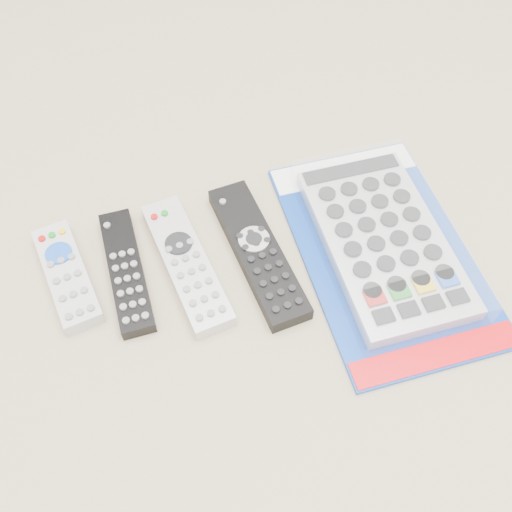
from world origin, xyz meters
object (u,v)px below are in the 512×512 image
object	(u,v)px
remote_slim_black	(126,271)
remote_large_black	(258,252)
remote_small_grey	(67,275)
remote_silver_dvd	(187,263)
jumbo_remote_packaged	(384,240)

from	to	relation	value
remote_slim_black	remote_large_black	bearing A→B (deg)	-7.27
remote_small_grey	remote_slim_black	world-z (taller)	remote_small_grey
remote_small_grey	remote_slim_black	size ratio (longest dim) A/B	0.89
remote_silver_dvd	remote_large_black	distance (m)	0.09
remote_slim_black	jumbo_remote_packaged	size ratio (longest dim) A/B	0.53
remote_small_grey	remote_slim_black	xyz separation A→B (m)	(0.07, -0.01, -0.00)
remote_large_black	jumbo_remote_packaged	size ratio (longest dim) A/B	0.65
remote_small_grey	remote_silver_dvd	distance (m)	0.15
remote_small_grey	remote_silver_dvd	xyz separation A→B (m)	(0.15, -0.02, -0.00)
remote_slim_black	jumbo_remote_packaged	bearing A→B (deg)	-9.90
remote_silver_dvd	jumbo_remote_packaged	world-z (taller)	jumbo_remote_packaged
remote_small_grey	remote_large_black	xyz separation A→B (m)	(0.24, -0.03, 0.00)
remote_slim_black	remote_large_black	distance (m)	0.17
remote_small_grey	remote_silver_dvd	world-z (taller)	same
remote_silver_dvd	remote_small_grey	bearing A→B (deg)	162.45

